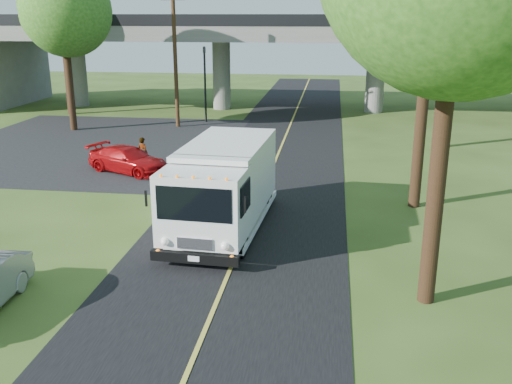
% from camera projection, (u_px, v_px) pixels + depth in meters
% --- Properties ---
extents(ground, '(120.00, 120.00, 0.00)m').
position_uv_depth(ground, '(216.00, 305.00, 14.96)').
color(ground, '#35491A').
rests_on(ground, ground).
extents(road, '(7.00, 90.00, 0.02)m').
position_uv_depth(road, '(262.00, 192.00, 24.42)').
color(road, black).
rests_on(road, ground).
extents(parking_lot, '(16.00, 18.00, 0.01)m').
position_uv_depth(parking_lot, '(93.00, 144.00, 33.39)').
color(parking_lot, black).
rests_on(parking_lot, ground).
extents(lane_line, '(0.12, 90.00, 0.01)m').
position_uv_depth(lane_line, '(262.00, 192.00, 24.41)').
color(lane_line, gold).
rests_on(lane_line, road).
extents(overpass, '(54.00, 10.00, 7.30)m').
position_uv_depth(overpass, '(298.00, 51.00, 43.87)').
color(overpass, slate).
rests_on(overpass, ground).
extents(traffic_signal, '(0.18, 0.22, 5.20)m').
position_uv_depth(traffic_signal, '(205.00, 76.00, 39.37)').
color(traffic_signal, black).
rests_on(traffic_signal, ground).
extents(utility_pole, '(1.60, 0.26, 9.00)m').
position_uv_depth(utility_pole, '(175.00, 57.00, 37.25)').
color(utility_pole, '#472D19').
rests_on(utility_pole, ground).
extents(tree_left_lot, '(5.60, 5.50, 10.50)m').
position_uv_depth(tree_left_lot, '(64.00, 4.00, 35.02)').
color(tree_left_lot, '#382314').
rests_on(tree_left_lot, ground).
extents(tree_left_far, '(5.26, 5.16, 9.89)m').
position_uv_depth(tree_left_far, '(63.00, 12.00, 41.21)').
color(tree_left_far, '#382314').
rests_on(tree_left_far, ground).
extents(step_van, '(3.08, 7.37, 3.03)m').
position_uv_depth(step_van, '(223.00, 185.00, 19.76)').
color(step_van, white).
rests_on(step_van, ground).
extents(red_sedan, '(4.56, 3.25, 1.23)m').
position_uv_depth(red_sedan, '(128.00, 160.00, 27.41)').
color(red_sedan, '#A70A0D').
rests_on(red_sedan, ground).
extents(pedestrian, '(0.66, 0.57, 1.54)m').
position_uv_depth(pedestrian, '(143.00, 153.00, 28.11)').
color(pedestrian, gray).
rests_on(pedestrian, ground).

